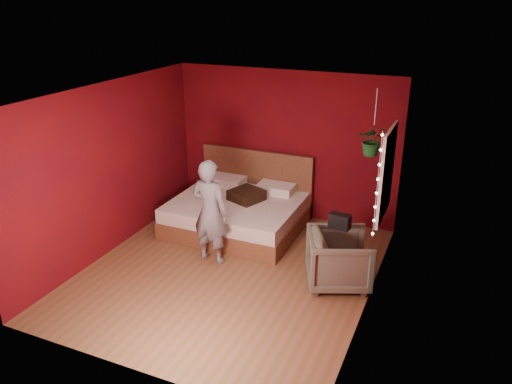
% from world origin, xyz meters
% --- Properties ---
extents(floor, '(4.50, 4.50, 0.00)m').
position_xyz_m(floor, '(0.00, 0.00, 0.00)').
color(floor, brown).
rests_on(floor, ground).
extents(room_walls, '(4.04, 4.54, 2.62)m').
position_xyz_m(room_walls, '(0.00, 0.00, 1.68)').
color(room_walls, '#6A0B0C').
rests_on(room_walls, ground).
extents(window, '(0.05, 0.97, 1.27)m').
position_xyz_m(window, '(1.97, 0.90, 1.50)').
color(window, white).
rests_on(window, room_walls).
extents(fairy_lights, '(0.04, 0.04, 1.45)m').
position_xyz_m(fairy_lights, '(1.94, 0.37, 1.50)').
color(fairy_lights, silver).
rests_on(fairy_lights, room_walls).
extents(bed, '(2.12, 1.80, 1.16)m').
position_xyz_m(bed, '(-0.50, 1.40, 0.30)').
color(bed, brown).
rests_on(bed, ground).
extents(person, '(0.62, 0.44, 1.60)m').
position_xyz_m(person, '(-0.40, 0.19, 0.80)').
color(person, slate).
rests_on(person, ground).
extents(armchair, '(1.10, 1.08, 0.77)m').
position_xyz_m(armchair, '(1.53, 0.30, 0.39)').
color(armchair, '#5A5847').
rests_on(armchair, ground).
extents(handbag, '(0.31, 0.19, 0.21)m').
position_xyz_m(handbag, '(1.47, 0.47, 0.88)').
color(handbag, black).
rests_on(handbag, armchair).
extents(throw_pillow, '(0.63, 0.63, 0.17)m').
position_xyz_m(throw_pillow, '(-0.36, 1.39, 0.62)').
color(throw_pillow, '#311D10').
rests_on(throw_pillow, bed).
extents(hanging_plant, '(0.44, 0.39, 0.94)m').
position_xyz_m(hanging_plant, '(1.70, 1.13, 1.88)').
color(hanging_plant, silver).
rests_on(hanging_plant, room_walls).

